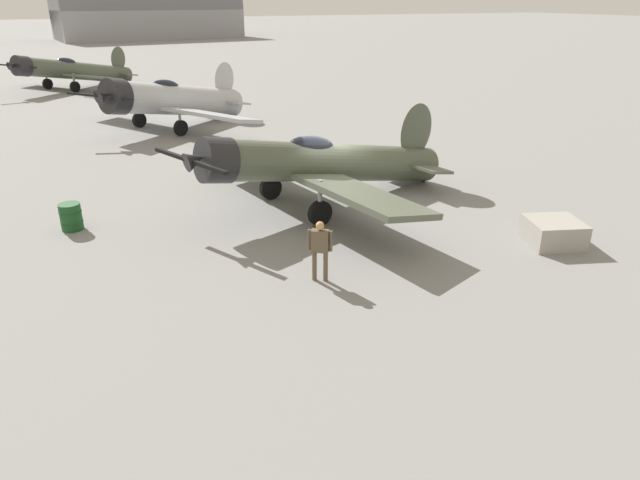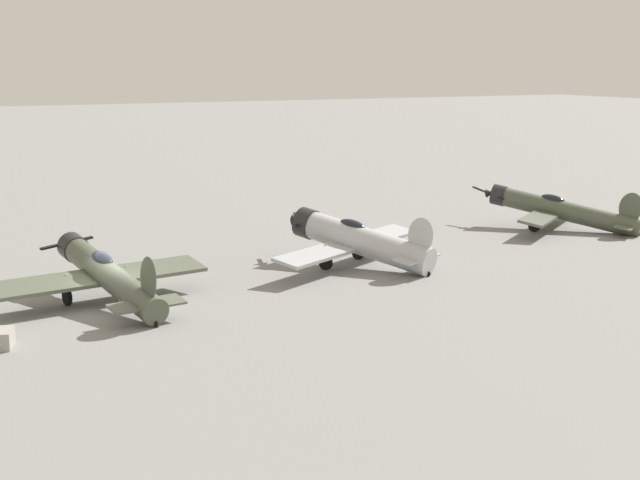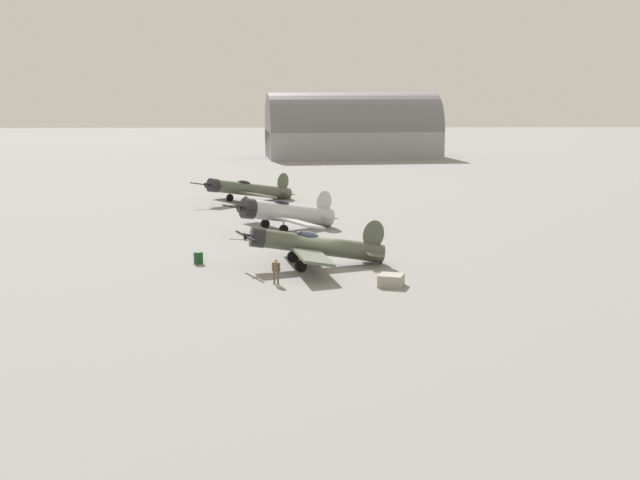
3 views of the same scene
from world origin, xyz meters
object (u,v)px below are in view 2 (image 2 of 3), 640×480
at_px(airplane_mid_apron, 358,240).
at_px(fuel_drum, 91,263).
at_px(airplane_foreground, 107,274).
at_px(airplane_far_line, 560,210).

bearing_deg(airplane_mid_apron, fuel_drum, 37.94).
height_order(airplane_foreground, airplane_mid_apron, airplane_mid_apron).
xyz_separation_m(airplane_mid_apron, fuel_drum, (-13.41, 5.81, -1.09)).
relative_size(airplane_foreground, fuel_drum, 12.78).
distance_m(airplane_foreground, airplane_far_line, 32.99).
distance_m(airplane_foreground, airplane_mid_apron, 14.71).
bearing_deg(airplane_foreground, airplane_mid_apron, -91.88).
distance_m(airplane_mid_apron, fuel_drum, 14.65).
relative_size(airplane_foreground, airplane_far_line, 0.99).
distance_m(airplane_far_line, fuel_drum, 31.33).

